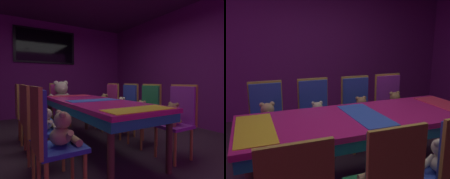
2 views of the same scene
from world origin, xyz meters
TOP-DOWN VIEW (x-y plane):
  - wall_left at (-2.60, 0.00)m, footprint 0.12×6.40m
  - banquet_table at (0.00, 0.00)m, footprint 0.90×2.48m
  - chair_left_0 at (-0.88, -0.89)m, footprint 0.42×0.41m
  - teddy_left_0 at (-0.74, -0.89)m, footprint 0.25×0.33m
  - chair_left_1 at (-0.89, -0.28)m, footprint 0.42×0.41m
  - teddy_left_1 at (-0.74, -0.28)m, footprint 0.21×0.28m
  - chair_left_2 at (-0.86, 0.32)m, footprint 0.42×0.41m
  - teddy_left_2 at (-0.72, 0.32)m, footprint 0.23×0.30m
  - chair_left_3 at (-0.88, 0.87)m, footprint 0.42×0.41m
  - teddy_left_3 at (-0.74, 0.87)m, footprint 0.25×0.32m
  - chair_right_1 at (0.86, -0.27)m, footprint 0.42×0.41m
  - teddy_right_1 at (0.72, -0.27)m, footprint 0.22×0.28m
  - teddy_right_2 at (0.72, 0.29)m, footprint 0.23×0.30m

SIDE VIEW (x-z plane):
  - teddy_left_1 at x=-0.74m, z-range 0.44..0.70m
  - teddy_right_1 at x=0.72m, z-range 0.44..0.70m
  - teddy_right_2 at x=0.72m, z-range 0.44..0.72m
  - teddy_left_2 at x=-0.72m, z-range 0.44..0.72m
  - teddy_left_3 at x=-0.74m, z-range 0.44..0.74m
  - teddy_left_0 at x=-0.74m, z-range 0.44..0.75m
  - chair_left_0 at x=-0.88m, z-range 0.10..1.09m
  - chair_left_1 at x=-0.89m, z-range 0.10..1.09m
  - chair_left_2 at x=-0.86m, z-range 0.10..1.09m
  - chair_left_3 at x=-0.88m, z-range 0.10..1.09m
  - chair_right_1 at x=0.86m, z-range 0.10..1.09m
  - banquet_table at x=0.00m, z-range 0.28..1.03m
  - wall_left at x=-2.60m, z-range 0.00..2.80m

